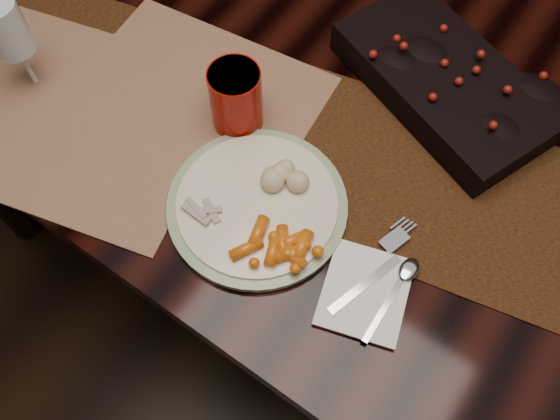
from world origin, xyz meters
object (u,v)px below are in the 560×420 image
Objects in this scene: centerpiece at (445,78)px; red_cup at (236,99)px; dining_table at (359,203)px; turkey_shreds at (205,215)px; placemat_main at (196,95)px; mashed_potatoes at (287,174)px; wine_glass at (17,47)px; baby_carrots at (275,249)px; napkin at (365,292)px; dinner_plate at (257,205)px.

centerpiece is 3.27× the size of red_cup.
turkey_shreds is at bearing -105.82° from dining_table.
placemat_main reaches higher than dining_table.
wine_glass reaches higher than mashed_potatoes.
baby_carrots is 0.71× the size of napkin.
baby_carrots is at bearing -97.82° from centerpiece.
dinner_plate reaches higher than napkin.
baby_carrots is at bearing 173.91° from napkin.
dinner_plate is (0.21, -0.12, 0.01)m from placemat_main.
napkin is 0.36m from red_cup.
dining_table is at bearing 46.00° from red_cup.
centerpiece reaches higher than mashed_potatoes.
napkin is (0.14, 0.03, -0.02)m from baby_carrots.
placemat_main is at bearing 165.50° from mashed_potatoes.
baby_carrots is 0.53m from wine_glass.
placemat_main is 1.48× the size of dinner_plate.
red_cup reaches higher than centerpiece.
dining_table is 0.48m from mashed_potatoes.
dining_table is 18.55× the size of baby_carrots.
dinner_plate is 0.17m from red_cup.
napkin is 0.78× the size of wine_glass.
napkin is at bearing 9.19° from turkey_shreds.
napkin is (0.19, -0.08, -0.03)m from mashed_potatoes.
placemat_main is at bearing 29.21° from wine_glass.
red_cup is (-0.14, 0.06, 0.02)m from mashed_potatoes.
napkin is (0.21, -0.02, -0.01)m from dinner_plate.
turkey_shreds is at bearing -54.29° from placemat_main.
dining_table is 4.81× the size of centerpiece.
dining_table is 13.17× the size of napkin.
dining_table is 4.42× the size of placemat_main.
wine_glass reaches higher than turkey_shreds.
mashed_potatoes is at bearing -109.90° from centerpiece.
dinner_plate reaches higher than placemat_main.
mashed_potatoes is 0.15m from red_cup.
red_cup is at bearing 140.28° from napkin.
turkey_shreds is 0.40× the size of wine_glass.
dining_table is 0.52m from napkin.
wine_glass is at bearing 162.73° from napkin.
centerpiece is 0.41m from baby_carrots.
napkin is at bearing -64.46° from dining_table.
red_cup reaches higher than baby_carrots.
red_cup is at bearing -135.23° from centerpiece.
red_cup reaches higher than napkin.
placemat_main is 5.81× the size of turkey_shreds.
placemat_main is 5.22× the size of mashed_potatoes.
dinner_plate is 2.84× the size of baby_carrots.
baby_carrots is at bearing -40.71° from red_cup.
dinner_plate is 2.42× the size of red_cup.
red_cup is at bearing 157.44° from mashed_potatoes.
dining_table is 10.22× the size of wine_glass.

